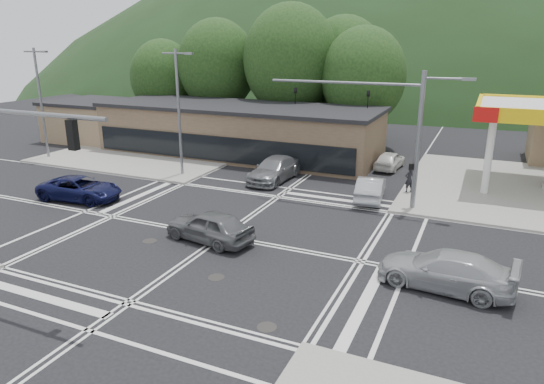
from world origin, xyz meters
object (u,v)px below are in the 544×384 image
at_px(car_blue_west, 80,189).
at_px(car_northbound, 274,169).
at_px(car_silver_east, 445,270).
at_px(pedestrian, 409,180).
at_px(car_queue_a, 371,188).
at_px(car_grey_center, 210,226).
at_px(car_queue_b, 390,160).

relative_size(car_blue_west, car_northbound, 0.94).
xyz_separation_m(car_silver_east, pedestrian, (-3.34, 12.19, 0.20)).
height_order(car_blue_west, car_silver_east, car_silver_east).
bearing_deg(car_northbound, car_queue_a, -10.00).
bearing_deg(car_queue_a, car_blue_west, 16.55).
relative_size(car_queue_a, pedestrian, 2.73).
bearing_deg(car_queue_a, car_northbound, -19.96).
relative_size(car_grey_center, car_silver_east, 0.87).
xyz_separation_m(car_blue_west, car_northbound, (9.31, 8.99, 0.08)).
height_order(car_blue_west, car_queue_a, car_queue_a).
xyz_separation_m(car_grey_center, car_northbound, (-1.50, 11.36, 0.01)).
bearing_deg(car_grey_center, pedestrian, 156.79).
bearing_deg(car_queue_b, car_blue_west, 48.67).
xyz_separation_m(car_grey_center, car_queue_b, (5.37, 17.92, -0.10)).
bearing_deg(car_northbound, car_silver_east, -40.12).
distance_m(car_grey_center, car_queue_b, 18.70).
xyz_separation_m(car_grey_center, car_silver_east, (11.10, -0.25, -0.02)).
xyz_separation_m(car_grey_center, pedestrian, (7.76, 11.94, 0.18)).
relative_size(car_blue_west, car_queue_b, 1.29).
height_order(car_grey_center, pedestrian, pedestrian).
xyz_separation_m(car_silver_east, car_queue_a, (-5.34, 9.99, -0.03)).
xyz_separation_m(car_blue_west, pedestrian, (18.57, 9.58, 0.25)).
relative_size(car_queue_b, pedestrian, 2.46).
bearing_deg(pedestrian, car_queue_b, -101.87).
distance_m(car_blue_west, car_queue_b, 22.44).
bearing_deg(car_grey_center, car_queue_b, 173.13).
bearing_deg(car_queue_b, car_queue_a, 97.56).
bearing_deg(pedestrian, car_northbound, -30.07).
xyz_separation_m(car_queue_b, car_northbound, (-6.87, -6.56, 0.11)).
distance_m(car_blue_west, car_queue_a, 18.14).
bearing_deg(car_blue_west, car_silver_east, -103.85).
distance_m(car_grey_center, car_northbound, 11.45).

